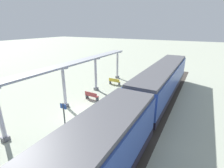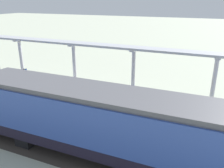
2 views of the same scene
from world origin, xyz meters
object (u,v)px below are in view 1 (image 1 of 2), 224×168
bench_mid_platform (92,96)px  passenger_waiting_near_edge (138,82)px  canopy_pillar_second (96,74)px  platform_info_sign (64,114)px  train_near_carriage (162,81)px  canopy_pillar_nearest (117,65)px  canopy_pillar_fourth (0,114)px  canopy_pillar_third (64,87)px  bench_near_end (114,81)px

bench_mid_platform → passenger_waiting_near_edge: size_ratio=0.94×
canopy_pillar_second → bench_mid_platform: bearing=114.7°
canopy_pillar_second → platform_info_sign: bearing=108.5°
train_near_carriage → canopy_pillar_nearest: bearing=-28.8°
canopy_pillar_second → passenger_waiting_near_edge: bearing=-153.5°
train_near_carriage → canopy_pillar_nearest: canopy_pillar_nearest is taller
train_near_carriage → passenger_waiting_near_edge: train_near_carriage is taller
train_near_carriage → canopy_pillar_fourth: (7.42, 12.48, 0.13)m
canopy_pillar_nearest → bench_mid_platform: canopy_pillar_nearest is taller
canopy_pillar_fourth → bench_mid_platform: (-1.23, -8.26, -1.53)m
train_near_carriage → canopy_pillar_nearest: 8.47m
canopy_pillar_third → passenger_waiting_near_edge: (-4.45, -7.40, -0.96)m
canopy_pillar_nearest → platform_info_sign: bearing=101.1°
canopy_pillar_fourth → bench_mid_platform: canopy_pillar_fourth is taller
canopy_pillar_nearest → passenger_waiting_near_edge: (-4.45, 3.42, -0.96)m
canopy_pillar_fourth → passenger_waiting_near_edge: bearing=-108.7°
bench_near_end → train_near_carriage: bearing=169.4°
canopy_pillar_fourth → passenger_waiting_near_edge: 13.91m
bench_mid_platform → platform_info_sign: platform_info_sign is taller
canopy_pillar_fourth → passenger_waiting_near_edge: canopy_pillar_fourth is taller
train_near_carriage → passenger_waiting_near_edge: 3.16m
canopy_pillar_nearest → canopy_pillar_second: (0.00, 5.64, 0.00)m
canopy_pillar_nearest → canopy_pillar_third: same height
canopy_pillar_nearest → passenger_waiting_near_edge: size_ratio=2.40×
canopy_pillar_second → platform_info_sign: (-2.71, 8.10, -0.64)m
bench_near_end → canopy_pillar_fourth: bearing=85.6°
bench_mid_platform → canopy_pillar_nearest: bearing=-81.6°
canopy_pillar_nearest → bench_mid_platform: bearing=98.4°
train_near_carriage → canopy_pillar_third: 10.03m
train_near_carriage → canopy_pillar_second: 7.59m
bench_near_end → bench_mid_platform: 5.42m
passenger_waiting_near_edge → train_near_carriage: bearing=167.5°
canopy_pillar_second → bench_mid_platform: 3.31m
canopy_pillar_nearest → bench_mid_platform: (-1.23, 8.30, -1.53)m
bench_near_end → bench_mid_platform: bearing=91.8°
canopy_pillar_third → bench_near_end: bearing=-97.6°
canopy_pillar_second → canopy_pillar_third: 5.18m
bench_near_end → platform_info_sign: size_ratio=0.68×
bench_near_end → passenger_waiting_near_edge: 3.48m
bench_mid_platform → canopy_pillar_second: bearing=-65.3°
bench_near_end → platform_info_sign: (-1.65, 10.85, 0.89)m
canopy_pillar_fourth → bench_mid_platform: bearing=-98.4°
passenger_waiting_near_edge → bench_mid_platform: bearing=56.6°
canopy_pillar_nearest → canopy_pillar_second: same height
canopy_pillar_second → bench_near_end: size_ratio=2.59×
train_near_carriage → bench_near_end: 6.62m
canopy_pillar_third → canopy_pillar_nearest: bearing=-90.0°
canopy_pillar_third → canopy_pillar_fourth: size_ratio=1.00×
canopy_pillar_second → bench_near_end: bearing=-111.0°
canopy_pillar_nearest → canopy_pillar_second: 5.64m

